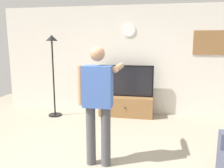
# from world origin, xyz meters

# --- Properties ---
(back_wall) EXTENTS (6.40, 0.10, 2.70)m
(back_wall) POSITION_xyz_m (0.00, 2.95, 1.35)
(back_wall) COLOR silver
(back_wall) RESTS_ON ground_plane
(tv_stand) EXTENTS (1.31, 0.52, 0.48)m
(tv_stand) POSITION_xyz_m (0.14, 2.60, 0.24)
(tv_stand) COLOR olive
(tv_stand) RESTS_ON ground_plane
(television) EXTENTS (1.30, 0.07, 0.77)m
(television) POSITION_xyz_m (0.14, 2.65, 0.87)
(television) COLOR black
(television) RESTS_ON tv_stand
(wall_clock) EXTENTS (0.33, 0.03, 0.33)m
(wall_clock) POSITION_xyz_m (0.14, 2.89, 2.11)
(wall_clock) COLOR white
(framed_picture) EXTENTS (0.75, 0.04, 0.56)m
(framed_picture) POSITION_xyz_m (2.05, 2.90, 1.80)
(framed_picture) COLOR olive
(floor_lamp) EXTENTS (0.32, 0.32, 1.97)m
(floor_lamp) POSITION_xyz_m (-1.61, 2.26, 1.41)
(floor_lamp) COLOR black
(floor_lamp) RESTS_ON ground_plane
(person_standing_nearer_lamp) EXTENTS (0.59, 0.78, 1.76)m
(person_standing_nearer_lamp) POSITION_xyz_m (0.03, 0.21, 1.00)
(person_standing_nearer_lamp) COLOR #4C4C51
(person_standing_nearer_lamp) RESTS_ON ground_plane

